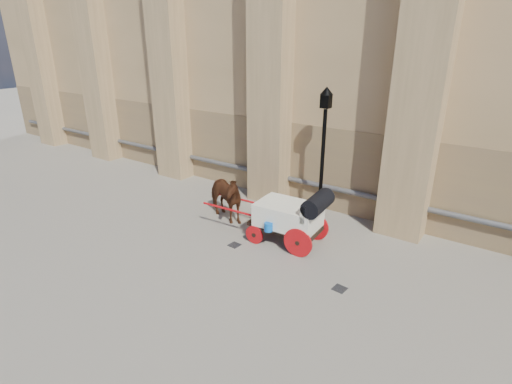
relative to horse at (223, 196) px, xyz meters
The scene contains 6 objects.
ground 1.94m from the horse, 42.54° to the right, with size 90.00×90.00×0.00m, color gray.
horse is the anchor object (origin of this frame).
carriage 2.79m from the horse, ahead, with size 4.11×1.51×1.78m.
street_lamp 3.65m from the horse, 36.72° to the left, with size 0.42×0.42×4.46m.
drain_grate_near 2.08m from the horse, 41.05° to the right, with size 0.32×0.32×0.01m, color black.
drain_grate_far 5.26m from the horse, 16.96° to the right, with size 0.32×0.32×0.01m, color black.
Camera 1 is at (6.75, -8.44, 5.94)m, focal length 28.00 mm.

